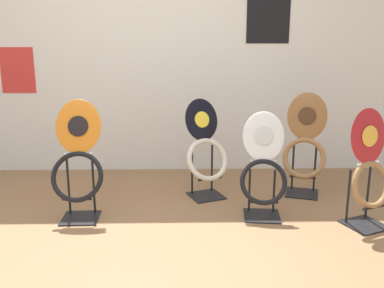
# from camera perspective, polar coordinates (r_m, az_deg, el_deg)

# --- Properties ---
(ground_plane) EXTENTS (14.00, 14.00, 0.00)m
(ground_plane) POSITION_cam_1_polar(r_m,az_deg,el_deg) (2.84, -8.95, -15.13)
(ground_plane) COLOR #8E6642
(wall_back) EXTENTS (8.00, 0.07, 2.60)m
(wall_back) POSITION_cam_1_polar(r_m,az_deg,el_deg) (4.46, -6.19, 12.92)
(wall_back) COLOR silver
(wall_back) RESTS_ON ground_plane
(toilet_seat_display_crimson_swirl) EXTENTS (0.39, 0.37, 0.89)m
(toilet_seat_display_crimson_swirl) POSITION_cam_1_polar(r_m,az_deg,el_deg) (3.39, 22.57, -3.47)
(toilet_seat_display_crimson_swirl) COLOR black
(toilet_seat_display_crimson_swirl) RESTS_ON ground_plane
(toilet_seat_display_jazz_black) EXTENTS (0.43, 0.41, 0.86)m
(toilet_seat_display_jazz_black) POSITION_cam_1_polar(r_m,az_deg,el_deg) (3.74, 1.85, -1.23)
(toilet_seat_display_jazz_black) COLOR black
(toilet_seat_display_jazz_black) RESTS_ON ground_plane
(toilet_seat_display_white_plain) EXTENTS (0.38, 0.38, 0.82)m
(toilet_seat_display_white_plain) POSITION_cam_1_polar(r_m,az_deg,el_deg) (3.38, 9.49, -3.11)
(toilet_seat_display_white_plain) COLOR black
(toilet_seat_display_white_plain) RESTS_ON ground_plane
(toilet_seat_display_orange_sun) EXTENTS (0.40, 0.36, 0.91)m
(toilet_seat_display_orange_sun) POSITION_cam_1_polar(r_m,az_deg,el_deg) (3.39, -14.97, -2.71)
(toilet_seat_display_orange_sun) COLOR black
(toilet_seat_display_orange_sun) RESTS_ON ground_plane
(toilet_seat_display_woodgrain) EXTENTS (0.42, 0.36, 0.91)m
(toilet_seat_display_woodgrain) POSITION_cam_1_polar(r_m,az_deg,el_deg) (3.92, 14.82, -0.32)
(toilet_seat_display_woodgrain) COLOR black
(toilet_seat_display_woodgrain) RESTS_ON ground_plane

